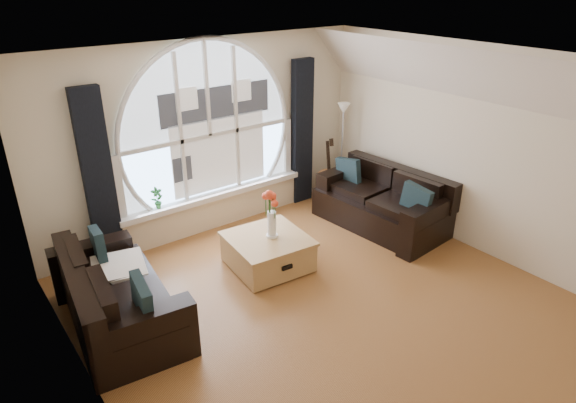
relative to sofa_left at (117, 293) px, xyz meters
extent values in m
cube|color=brown|center=(1.97, -1.29, -0.40)|extent=(5.00, 5.50, 0.01)
cube|color=silver|center=(1.97, -1.29, 2.30)|extent=(5.00, 5.50, 0.01)
cube|color=beige|center=(1.97, 1.46, 0.95)|extent=(5.00, 0.01, 2.70)
cube|color=beige|center=(-0.53, -1.29, 0.95)|extent=(0.01, 5.50, 2.70)
cube|color=beige|center=(4.47, -1.29, 0.95)|extent=(0.01, 5.50, 2.70)
cube|color=silver|center=(4.17, -1.29, 1.95)|extent=(0.92, 5.50, 0.72)
cube|color=silver|center=(1.97, 1.43, 1.23)|extent=(2.60, 0.06, 2.15)
cube|color=white|center=(1.97, 1.36, 0.11)|extent=(2.90, 0.22, 0.08)
cube|color=white|center=(1.97, 1.40, 1.23)|extent=(2.76, 0.08, 2.15)
cube|color=silver|center=(2.12, 1.41, 1.10)|extent=(1.70, 0.02, 1.50)
cube|color=black|center=(0.37, 1.34, 0.75)|extent=(0.35, 0.12, 2.30)
cube|color=black|center=(3.57, 1.34, 0.75)|extent=(0.35, 0.12, 2.30)
cube|color=black|center=(0.00, 0.00, 0.00)|extent=(1.13, 1.94, 0.82)
cube|color=black|center=(3.91, -0.10, 0.00)|extent=(1.10, 1.98, 0.85)
cube|color=#B0864D|center=(1.93, -0.02, -0.17)|extent=(1.04, 1.04, 0.47)
cube|color=silver|center=(0.14, 0.29, 0.10)|extent=(0.66, 0.66, 0.10)
cube|color=white|center=(1.99, -0.04, 0.42)|extent=(0.24, 0.24, 0.70)
cube|color=#B2B2B2|center=(4.15, 1.02, 0.40)|extent=(0.24, 0.24, 1.60)
cube|color=#995C2E|center=(3.94, 1.16, 0.13)|extent=(0.41, 0.33, 1.06)
imported|color=#1E6023|center=(1.09, 1.36, 0.30)|extent=(0.16, 0.11, 0.31)
camera|label=1|loc=(-1.22, -4.56, 3.09)|focal=31.17mm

